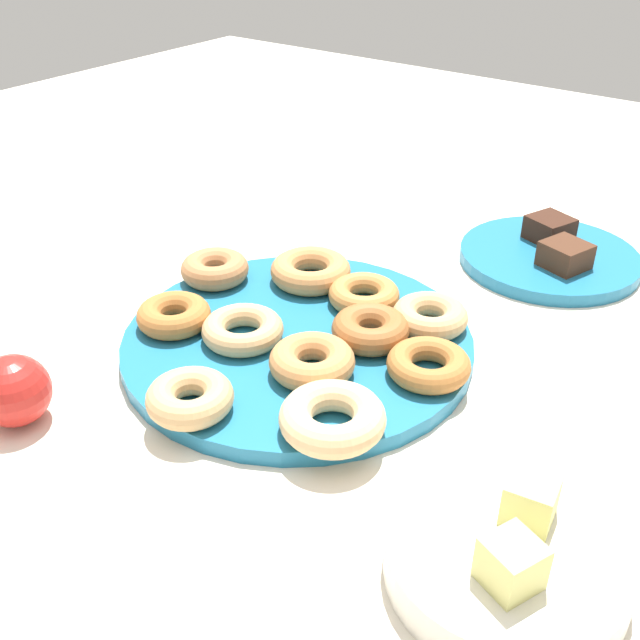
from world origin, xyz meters
TOP-DOWN VIEW (x-y plane):
  - ground_plane at (0.00, 0.00)m, footprint 2.40×2.40m
  - donut_plate at (0.00, 0.00)m, footprint 0.38×0.38m
  - donut_0 at (0.07, -0.12)m, footprint 0.11×0.11m
  - donut_1 at (0.16, -0.00)m, footprint 0.11×0.11m
  - donut_2 at (0.11, 0.12)m, footprint 0.13×0.13m
  - donut_3 at (-0.02, 0.15)m, footprint 0.12×0.12m
  - donut_4 at (-0.10, 0.02)m, footprint 0.11×0.11m
  - donut_5 at (-0.04, 0.07)m, footprint 0.12×0.12m
  - donut_6 at (0.04, -0.04)m, footprint 0.12×0.12m
  - donut_7 at (-0.10, -0.06)m, footprint 0.12×0.12m
  - donut_8 at (0.05, 0.06)m, footprint 0.11×0.11m
  - donut_9 at (-0.04, -0.16)m, footprint 0.11×0.11m
  - donut_10 at (-0.10, 0.10)m, footprint 0.10×0.10m
  - cake_plate at (-0.35, 0.14)m, footprint 0.23×0.23m
  - brownie_near at (-0.39, 0.12)m, footprint 0.07×0.07m
  - brownie_far at (-0.33, 0.17)m, footprint 0.06×0.06m
  - fruit_bowl at (0.15, 0.31)m, footprint 0.18×0.18m
  - melon_chunk_left at (0.12, 0.31)m, footprint 0.04×0.04m
  - melon_chunk_right at (0.18, 0.32)m, footprint 0.05×0.05m
  - apple at (0.25, -0.14)m, footprint 0.07×0.07m

SIDE VIEW (x-z plane):
  - ground_plane at x=0.00m, z-range 0.00..0.00m
  - cake_plate at x=-0.35m, z-range 0.00..0.02m
  - donut_plate at x=0.00m, z-range 0.00..0.02m
  - fruit_bowl at x=0.15m, z-range 0.00..0.03m
  - donut_4 at x=-0.10m, z-range 0.02..0.04m
  - donut_3 at x=-0.02m, z-range 0.02..0.04m
  - donut_6 at x=0.04m, z-range 0.02..0.04m
  - donut_10 at x=-0.10m, z-range 0.02..0.04m
  - donut_0 at x=0.07m, z-range 0.02..0.04m
  - donut_1 at x=0.16m, z-range 0.02..0.05m
  - donut_8 at x=0.05m, z-range 0.02..0.05m
  - donut_7 at x=-0.10m, z-range 0.02..0.05m
  - donut_9 at x=-0.04m, z-range 0.02..0.05m
  - donut_5 at x=-0.04m, z-range 0.02..0.05m
  - donut_2 at x=0.11m, z-range 0.02..0.05m
  - brownie_near at x=-0.39m, z-range 0.02..0.05m
  - brownie_far at x=-0.33m, z-range 0.02..0.05m
  - apple at x=0.25m, z-range 0.00..0.07m
  - melon_chunk_left at x=0.12m, z-range 0.03..0.07m
  - melon_chunk_right at x=0.18m, z-range 0.03..0.07m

